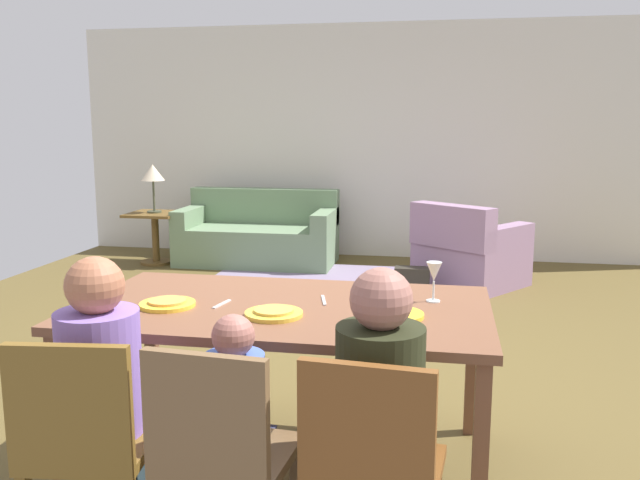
% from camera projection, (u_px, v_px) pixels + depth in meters
% --- Properties ---
extents(ground_plane, '(7.19, 6.42, 0.02)m').
position_uv_depth(ground_plane, '(330.00, 341.00, 4.94)').
color(ground_plane, brown).
extents(back_wall, '(7.19, 0.10, 2.70)m').
position_uv_depth(back_wall, '(377.00, 142.00, 7.86)').
color(back_wall, silver).
rests_on(back_wall, ground_plane).
extents(dining_table, '(1.85, 1.03, 0.76)m').
position_uv_depth(dining_table, '(284.00, 319.00, 3.05)').
color(dining_table, brown).
rests_on(dining_table, ground_plane).
extents(plate_near_man, '(0.25, 0.25, 0.02)m').
position_uv_depth(plate_near_man, '(167.00, 304.00, 3.02)').
color(plate_near_man, yellow).
rests_on(plate_near_man, dining_table).
extents(pizza_near_man, '(0.17, 0.17, 0.01)m').
position_uv_depth(pizza_near_man, '(167.00, 301.00, 3.01)').
color(pizza_near_man, '#E59743').
rests_on(pizza_near_man, plate_near_man).
extents(plate_near_child, '(0.25, 0.25, 0.02)m').
position_uv_depth(plate_near_child, '(274.00, 314.00, 2.87)').
color(plate_near_child, yellow).
rests_on(plate_near_child, dining_table).
extents(pizza_near_child, '(0.17, 0.17, 0.01)m').
position_uv_depth(pizza_near_child, '(274.00, 310.00, 2.86)').
color(pizza_near_child, gold).
rests_on(pizza_near_child, plate_near_child).
extents(plate_near_woman, '(0.25, 0.25, 0.02)m').
position_uv_depth(plate_near_woman, '(394.00, 315.00, 2.85)').
color(plate_near_woman, yellow).
rests_on(plate_near_woman, dining_table).
extents(wine_glass, '(0.07, 0.07, 0.19)m').
position_uv_depth(wine_glass, '(434.00, 274.00, 3.07)').
color(wine_glass, silver).
rests_on(wine_glass, dining_table).
extents(fork, '(0.04, 0.15, 0.01)m').
position_uv_depth(fork, '(222.00, 304.00, 3.04)').
color(fork, silver).
rests_on(fork, dining_table).
extents(knife, '(0.05, 0.17, 0.01)m').
position_uv_depth(knife, '(324.00, 300.00, 3.11)').
color(knife, silver).
rests_on(knife, dining_table).
extents(dining_chair_man, '(0.47, 0.47, 0.87)m').
position_uv_depth(dining_chair_man, '(85.00, 439.00, 2.33)').
color(dining_chair_man, brown).
rests_on(dining_chair_man, ground_plane).
extents(person_man, '(0.31, 0.41, 1.11)m').
position_uv_depth(person_man, '(106.00, 412.00, 2.50)').
color(person_man, '#2F4349').
rests_on(person_man, ground_plane).
extents(dining_chair_child, '(0.45, 0.45, 0.87)m').
position_uv_depth(dining_chair_child, '(221.00, 451.00, 2.24)').
color(dining_chair_child, brown).
rests_on(dining_chair_child, ground_plane).
extents(person_child, '(0.22, 0.30, 0.92)m').
position_uv_depth(person_child, '(239.00, 445.00, 2.41)').
color(person_child, '#31344E').
rests_on(person_child, ground_plane).
extents(dining_chair_woman, '(0.46, 0.46, 0.87)m').
position_uv_depth(dining_chair_woman, '(372.00, 465.00, 2.15)').
color(dining_chair_woman, brown).
rests_on(dining_chair_woman, ground_plane).
extents(person_woman, '(0.30, 0.41, 1.11)m').
position_uv_depth(person_woman, '(381.00, 435.00, 2.31)').
color(person_woman, '#2F4453').
rests_on(person_woman, ground_plane).
extents(area_rug, '(2.60, 1.80, 0.01)m').
position_uv_depth(area_rug, '(336.00, 283.00, 6.65)').
color(area_rug, gray).
rests_on(area_rug, ground_plane).
extents(couch, '(1.74, 0.86, 0.82)m').
position_uv_depth(couch, '(258.00, 236.00, 7.61)').
color(couch, slate).
rests_on(couch, ground_plane).
extents(armchair, '(1.19, 1.20, 0.82)m').
position_uv_depth(armchair, '(469.00, 254.00, 6.51)').
color(armchair, gray).
rests_on(armchair, ground_plane).
extents(side_table, '(0.56, 0.56, 0.58)m').
position_uv_depth(side_table, '(155.00, 230.00, 7.55)').
color(side_table, brown).
rests_on(side_table, ground_plane).
extents(table_lamp, '(0.26, 0.26, 0.54)m').
position_uv_depth(table_lamp, '(153.00, 174.00, 7.45)').
color(table_lamp, '#444834').
rests_on(table_lamp, side_table).
extents(handbag, '(0.32, 0.16, 0.26)m').
position_uv_depth(handbag, '(412.00, 281.00, 6.20)').
color(handbag, '#2C2920').
rests_on(handbag, ground_plane).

